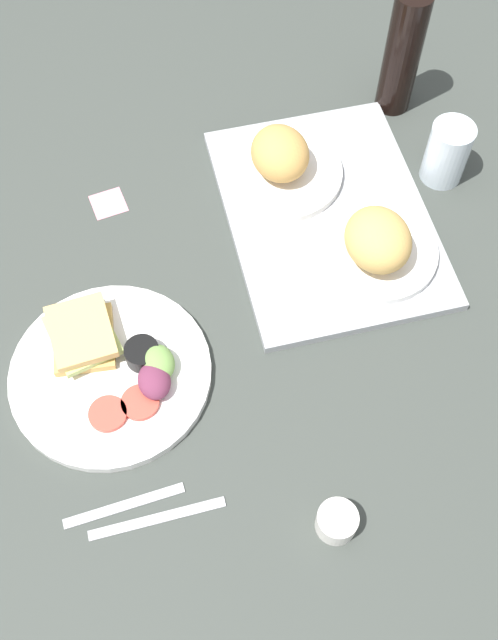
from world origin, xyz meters
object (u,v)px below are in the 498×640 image
object	(u,v)px
bread_plate_near	(281,162)
plate_with_salad	(112,367)
espresso_cup	(337,522)
drinking_glass	(447,153)
soda_bottle	(403,53)
serving_tray	(327,216)
fork	(124,505)
sticky_note	(108,203)
knife	(157,518)
bread_plate_far	(378,244)

from	to	relation	value
bread_plate_near	plate_with_salad	bearing A→B (deg)	-50.83
espresso_cup	bread_plate_near	bearing A→B (deg)	170.09
drinking_glass	soda_bottle	world-z (taller)	soda_bottle
serving_tray	fork	distance (cm)	57.90
espresso_cup	sticky_note	world-z (taller)	espresso_cup
espresso_cup	knife	size ratio (longest dim) A/B	0.29
drinking_glass	knife	size ratio (longest dim) A/B	0.60
knife	espresso_cup	bearing A→B (deg)	-16.71
fork	soda_bottle	bearing A→B (deg)	42.13
bread_plate_far	fork	bearing A→B (deg)	-58.89
bread_plate_near	soda_bottle	distance (cm)	29.07
bread_plate_near	plate_with_salad	distance (cm)	45.43
soda_bottle	sticky_note	distance (cm)	57.36
plate_with_salad	knife	bearing A→B (deg)	3.86
bread_plate_far	drinking_glass	size ratio (longest dim) A/B	1.73
drinking_glass	espresso_cup	distance (cm)	65.55
bread_plate_near	plate_with_salad	size ratio (longest dim) A/B	0.69
serving_tray	bread_plate_near	bearing A→B (deg)	-152.98
serving_tray	espresso_cup	bearing A→B (deg)	-17.52
bread_plate_far	fork	distance (cm)	55.28
drinking_glass	soda_bottle	size ratio (longest dim) A/B	0.48
bread_plate_far	espresso_cup	bearing A→B (deg)	-27.22
bread_plate_near	fork	world-z (taller)	bread_plate_near
drinking_glass	sticky_note	world-z (taller)	drinking_glass
serving_tray	bread_plate_far	distance (cm)	12.38
bread_plate_near	serving_tray	bearing A→B (deg)	27.02
soda_bottle	sticky_note	world-z (taller)	soda_bottle
drinking_glass	espresso_cup	xyz separation A→B (cm)	(53.28, -38.00, -3.67)
fork	sticky_note	distance (cm)	53.04
bread_plate_far	soda_bottle	xyz separation A→B (cm)	(-32.74, 16.00, 6.44)
bread_plate_near	sticky_note	distance (cm)	30.43
plate_with_salad	drinking_glass	distance (cm)	66.60
espresso_cup	sticky_note	distance (cm)	65.95
plate_with_salad	sticky_note	bearing A→B (deg)	170.62
bread_plate_near	fork	xyz separation A→B (cm)	(49.27, -37.53, -4.67)
serving_tray	soda_bottle	xyz separation A→B (cm)	(-22.12, 20.39, 11.05)
plate_with_salad	espresso_cup	distance (cm)	39.76
serving_tray	drinking_glass	distance (cm)	23.18
soda_bottle	bread_plate_near	bearing A→B (deg)	-65.04
bread_plate_far	fork	xyz separation A→B (cm)	(28.44, -47.12, -5.16)
soda_bottle	knife	xyz separation A→B (cm)	(64.18, -59.13, -11.60)
plate_with_salad	sticky_note	xyz separation A→B (cm)	(-31.83, 5.26, -1.58)
bread_plate_near	drinking_glass	xyz separation A→B (cm)	(6.50, 27.56, 0.75)
serving_tray	espresso_cup	distance (cm)	52.00
bread_plate_near	knife	world-z (taller)	bread_plate_near
serving_tray	espresso_cup	xyz separation A→B (cm)	(49.57, -15.65, 1.20)
knife	bread_plate_near	bearing A→B (deg)	58.63
plate_with_salad	soda_bottle	distance (cm)	73.72
serving_tray	bread_plate_near	distance (cm)	12.18
plate_with_salad	fork	distance (cm)	20.83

